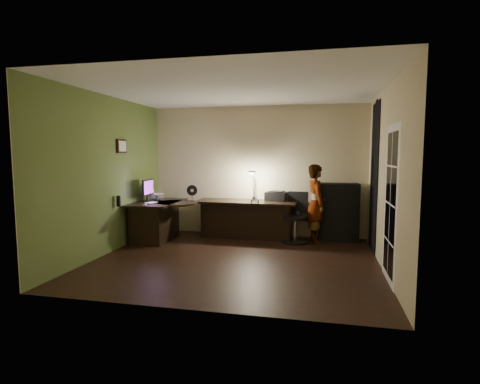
% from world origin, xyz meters
% --- Properties ---
extents(floor, '(4.50, 4.00, 0.01)m').
position_xyz_m(floor, '(0.00, 0.00, -0.01)').
color(floor, black).
rests_on(floor, ground).
extents(ceiling, '(4.50, 4.00, 0.01)m').
position_xyz_m(ceiling, '(0.00, 0.00, 2.71)').
color(ceiling, silver).
rests_on(ceiling, floor).
extents(wall_back, '(4.50, 0.01, 2.70)m').
position_xyz_m(wall_back, '(0.00, 2.00, 1.35)').
color(wall_back, '#C9BA8E').
rests_on(wall_back, floor).
extents(wall_front, '(4.50, 0.01, 2.70)m').
position_xyz_m(wall_front, '(0.00, -2.00, 1.35)').
color(wall_front, '#C9BA8E').
rests_on(wall_front, floor).
extents(wall_left, '(0.01, 4.00, 2.70)m').
position_xyz_m(wall_left, '(-2.25, 0.00, 1.35)').
color(wall_left, '#C9BA8E').
rests_on(wall_left, floor).
extents(wall_right, '(0.01, 4.00, 2.70)m').
position_xyz_m(wall_right, '(2.25, 0.00, 1.35)').
color(wall_right, '#C9BA8E').
rests_on(wall_right, floor).
extents(green_wall_overlay, '(0.00, 4.00, 2.70)m').
position_xyz_m(green_wall_overlay, '(-2.24, 0.00, 1.35)').
color(green_wall_overlay, '#52672E').
rests_on(green_wall_overlay, floor).
extents(arched_doorway, '(0.01, 0.90, 2.60)m').
position_xyz_m(arched_doorway, '(2.24, 1.15, 1.30)').
color(arched_doorway, black).
rests_on(arched_doorway, floor).
extents(french_door, '(0.02, 0.92, 2.10)m').
position_xyz_m(french_door, '(2.24, -0.55, 1.05)').
color(french_door, white).
rests_on(french_door, floor).
extents(framed_picture, '(0.04, 0.30, 0.25)m').
position_xyz_m(framed_picture, '(-2.22, 0.45, 1.85)').
color(framed_picture, black).
rests_on(framed_picture, wall_left).
extents(desk_left, '(0.87, 1.36, 0.77)m').
position_xyz_m(desk_left, '(-1.83, 1.05, 0.39)').
color(desk_left, black).
rests_on(desk_left, floor).
extents(desk_right, '(2.05, 0.76, 0.76)m').
position_xyz_m(desk_right, '(-0.15, 1.63, 0.38)').
color(desk_right, black).
rests_on(desk_right, floor).
extents(cabinet, '(0.78, 0.42, 1.14)m').
position_xyz_m(cabinet, '(1.68, 1.78, 0.57)').
color(cabinet, black).
rests_on(cabinet, floor).
extents(laptop_stand, '(0.28, 0.24, 0.11)m').
position_xyz_m(laptop_stand, '(-1.95, 1.24, 0.84)').
color(laptop_stand, silver).
rests_on(laptop_stand, desk_left).
extents(laptop, '(0.36, 0.34, 0.20)m').
position_xyz_m(laptop, '(-1.95, 1.24, 1.00)').
color(laptop, silver).
rests_on(laptop, laptop_stand).
extents(monitor, '(0.12, 0.48, 0.31)m').
position_xyz_m(monitor, '(-1.99, 0.96, 0.94)').
color(monitor, black).
rests_on(monitor, desk_left).
extents(mouse, '(0.09, 0.10, 0.03)m').
position_xyz_m(mouse, '(-1.75, 0.38, 0.80)').
color(mouse, silver).
rests_on(mouse, desk_left).
extents(phone, '(0.10, 0.15, 0.01)m').
position_xyz_m(phone, '(-1.85, 0.75, 0.79)').
color(phone, black).
rests_on(phone, desk_left).
extents(pen, '(0.10, 0.10, 0.01)m').
position_xyz_m(pen, '(-1.28, 1.21, 0.79)').
color(pen, black).
rests_on(pen, desk_left).
extents(speaker, '(0.08, 0.08, 0.19)m').
position_xyz_m(speaker, '(-2.17, 0.20, 0.88)').
color(speaker, black).
rests_on(speaker, desk_left).
extents(notepad, '(0.21, 0.25, 0.01)m').
position_xyz_m(notepad, '(-1.83, 0.77, 0.79)').
color(notepad, silver).
rests_on(notepad, desk_left).
extents(desk_fan, '(0.24, 0.19, 0.33)m').
position_xyz_m(desk_fan, '(-1.19, 1.31, 0.93)').
color(desk_fan, black).
rests_on(desk_fan, desk_right).
extents(headphones, '(0.18, 0.12, 0.08)m').
position_xyz_m(headphones, '(0.08, 1.37, 0.81)').
color(headphones, '#29498C').
rests_on(headphones, desk_right).
extents(printer, '(0.49, 0.41, 0.19)m').
position_xyz_m(printer, '(0.45, 1.80, 0.86)').
color(printer, black).
rests_on(printer, desk_right).
extents(desk_lamp, '(0.21, 0.32, 0.64)m').
position_xyz_m(desk_lamp, '(-0.03, 1.83, 1.09)').
color(desk_lamp, black).
rests_on(desk_lamp, desk_right).
extents(office_chair, '(0.62, 0.62, 0.97)m').
position_xyz_m(office_chair, '(0.86, 1.45, 0.48)').
color(office_chair, black).
rests_on(office_chair, floor).
extents(person, '(0.51, 0.62, 1.51)m').
position_xyz_m(person, '(1.24, 1.54, 0.76)').
color(person, '#D8A88C').
rests_on(person, floor).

